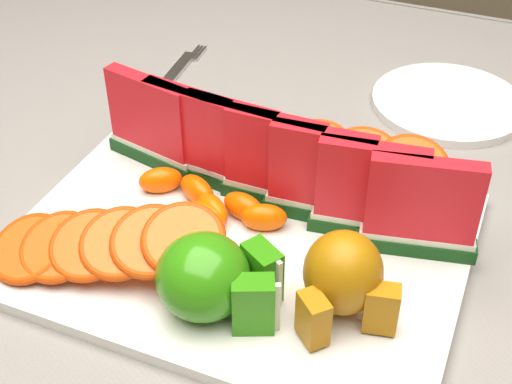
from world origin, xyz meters
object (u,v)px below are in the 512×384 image
at_px(pear_cluster, 343,277).
at_px(fork, 169,81).
at_px(platter, 241,242).
at_px(side_plate, 448,103).
at_px(apple_cluster, 212,279).

distance_m(pear_cluster, fork, 0.43).
relative_size(platter, side_plate, 2.02).
bearing_deg(side_plate, pear_cluster, -92.93).
bearing_deg(platter, side_plate, 68.03).
distance_m(apple_cluster, pear_cluster, 0.10).
xyz_separation_m(apple_cluster, fork, (-0.22, 0.33, -0.04)).
bearing_deg(side_plate, platter, -111.97).
bearing_deg(fork, pear_cluster, -43.06).
bearing_deg(fork, platter, -49.92).
xyz_separation_m(platter, apple_cluster, (0.01, -0.09, 0.04)).
xyz_separation_m(pear_cluster, side_plate, (0.02, 0.37, -0.05)).
bearing_deg(pear_cluster, platter, 155.10).
bearing_deg(platter, fork, 130.08).
xyz_separation_m(platter, pear_cluster, (0.11, -0.05, 0.04)).
relative_size(side_plate, fork, 1.02).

